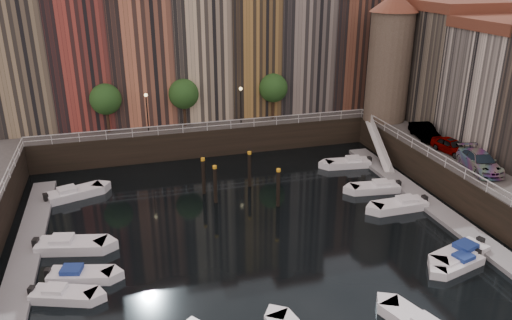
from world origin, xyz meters
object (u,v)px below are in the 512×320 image
object	(u,v)px
boat_left_1	(62,295)
car_b	(424,132)
corner_tower	(390,56)
car_c	(480,162)
boat_left_2	(79,275)
mooring_pilings	(236,180)
car_a	(451,147)
gangway	(379,144)

from	to	relation	value
boat_left_1	car_b	bearing A→B (deg)	40.99
corner_tower	car_c	xyz separation A→B (m)	(0.28, -15.64, -6.41)
boat_left_2	car_b	size ratio (longest dim) A/B	1.00
boat_left_2	mooring_pilings	bearing A→B (deg)	50.17
mooring_pilings	car_a	bearing A→B (deg)	-7.38
car_c	gangway	bearing A→B (deg)	117.21
boat_left_1	gangway	bearing A→B (deg)	47.15
car_a	mooring_pilings	bearing A→B (deg)	164.57
boat_left_1	car_a	size ratio (longest dim) A/B	1.05
gangway	car_b	world-z (taller)	car_b
corner_tower	gangway	bearing A→B (deg)	-122.80
car_b	car_c	distance (m)	8.52
gangway	car_a	world-z (taller)	car_a
boat_left_1	boat_left_2	bearing A→B (deg)	84.01
boat_left_2	boat_left_1	bearing A→B (deg)	-101.52
car_a	corner_tower	bearing A→B (deg)	84.49
corner_tower	gangway	distance (m)	9.86
boat_left_1	car_b	size ratio (longest dim) A/B	0.95
gangway	boat_left_1	size ratio (longest dim) A/B	1.94
boat_left_2	car_c	bearing A→B (deg)	18.97
gangway	car_c	xyz separation A→B (m)	(3.18, -11.14, 1.87)
gangway	corner_tower	bearing A→B (deg)	57.20
car_a	car_c	xyz separation A→B (m)	(-0.22, -4.20, 0.09)
corner_tower	boat_left_2	bearing A→B (deg)	-150.63
gangway	mooring_pilings	size ratio (longest dim) A/B	1.38
car_b	car_c	size ratio (longest dim) A/B	0.83
boat_left_1	mooring_pilings	bearing A→B (deg)	58.91
mooring_pilings	boat_left_2	xyz separation A→B (m)	(-13.02, -9.38, -1.31)
mooring_pilings	car_b	world-z (taller)	car_b
boat_left_1	car_b	world-z (taller)	car_b
boat_left_2	car_b	bearing A→B (deg)	33.08
gangway	boat_left_2	distance (m)	32.59
corner_tower	gangway	size ratio (longest dim) A/B	1.66
car_a	car_c	size ratio (longest dim) A/B	0.76
boat_left_2	car_a	bearing A→B (deg)	26.09
boat_left_1	car_a	bearing A→B (deg)	34.37
corner_tower	boat_left_1	distance (m)	40.18
boat_left_1	car_c	distance (m)	34.09
corner_tower	mooring_pilings	distance (m)	22.96
boat_left_2	car_c	size ratio (longest dim) A/B	0.83
car_a	gangway	bearing A→B (deg)	108.10
gangway	car_c	size ratio (longest dim) A/B	1.54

